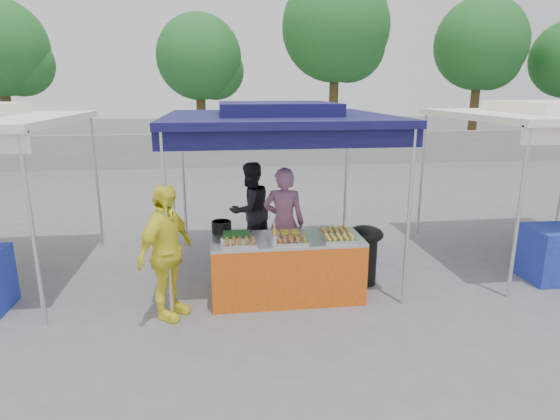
{
  "coord_description": "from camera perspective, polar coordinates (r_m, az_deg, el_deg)",
  "views": [
    {
      "loc": [
        -0.86,
        -5.93,
        2.77
      ],
      "look_at": [
        0.0,
        0.6,
        1.05
      ],
      "focal_mm": 30.0,
      "sensor_mm": 36.0,
      "label": 1
    }
  ],
  "objects": [
    {
      "name": "ground_plane",
      "position": [
        6.6,
        0.69,
        -10.18
      ],
      "size": [
        80.0,
        80.0,
        0.0
      ],
      "primitive_type": "plane",
      "color": "slate"
    },
    {
      "name": "back_wall",
      "position": [
        17.09,
        -4.6,
        7.31
      ],
      "size": [
        40.0,
        0.25,
        1.2
      ],
      "primitive_type": "cube",
      "color": "gray",
      "rests_on": "ground_plane"
    },
    {
      "name": "main_canopy",
      "position": [
        6.96,
        -0.41,
        11.34
      ],
      "size": [
        3.2,
        3.2,
        2.57
      ],
      "color": "silver",
      "rests_on": "ground_plane"
    },
    {
      "name": "tree_0",
      "position": [
        20.13,
        -30.64,
        16.26
      ],
      "size": [
        3.49,
        3.42,
        5.88
      ],
      "color": "#48381B",
      "rests_on": "ground_plane"
    },
    {
      "name": "tree_1",
      "position": [
        18.92,
        -9.37,
        17.49
      ],
      "size": [
        3.31,
        3.21,
        5.52
      ],
      "color": "#48381B",
      "rests_on": "ground_plane"
    },
    {
      "name": "tree_2",
      "position": [
        19.33,
        7.19,
        20.71
      ],
      "size": [
        4.12,
        4.12,
        7.08
      ],
      "color": "#48381B",
      "rests_on": "ground_plane"
    },
    {
      "name": "tree_3",
      "position": [
        21.95,
        23.48,
        17.66
      ],
      "size": [
        3.73,
        3.71,
        6.37
      ],
      "color": "#48381B",
      "rests_on": "ground_plane"
    },
    {
      "name": "vendor_table",
      "position": [
        6.34,
        0.83,
        -7.07
      ],
      "size": [
        2.0,
        0.8,
        0.85
      ],
      "color": "#D75613",
      "rests_on": "ground_plane"
    },
    {
      "name": "food_tray_fl",
      "position": [
        5.9,
        -4.89,
        -4.05
      ],
      "size": [
        0.42,
        0.3,
        0.07
      ],
      "color": "silver",
      "rests_on": "vendor_table"
    },
    {
      "name": "food_tray_fm",
      "position": [
        5.96,
        1.34,
        -3.8
      ],
      "size": [
        0.42,
        0.3,
        0.07
      ],
      "color": "silver",
      "rests_on": "vendor_table"
    },
    {
      "name": "food_tray_fr",
      "position": [
        6.09,
        7.23,
        -3.53
      ],
      "size": [
        0.42,
        0.3,
        0.07
      ],
      "color": "silver",
      "rests_on": "vendor_table"
    },
    {
      "name": "food_tray_bl",
      "position": [
        6.21,
        -5.31,
        -3.12
      ],
      "size": [
        0.42,
        0.3,
        0.07
      ],
      "color": "silver",
      "rests_on": "vendor_table"
    },
    {
      "name": "food_tray_bm",
      "position": [
        6.27,
        0.6,
        -2.88
      ],
      "size": [
        0.42,
        0.3,
        0.07
      ],
      "color": "silver",
      "rests_on": "vendor_table"
    },
    {
      "name": "food_tray_br",
      "position": [
        6.39,
        6.69,
        -2.63
      ],
      "size": [
        0.42,
        0.3,
        0.07
      ],
      "color": "silver",
      "rests_on": "vendor_table"
    },
    {
      "name": "cooking_pot",
      "position": [
        6.46,
        -7.15,
        -2.04
      ],
      "size": [
        0.27,
        0.27,
        0.16
      ],
      "primitive_type": "cylinder",
      "color": "black",
      "rests_on": "vendor_table"
    },
    {
      "name": "skewer_cup",
      "position": [
        5.92,
        -0.6,
        -3.71
      ],
      "size": [
        0.09,
        0.09,
        0.11
      ],
      "primitive_type": "cylinder",
      "color": "silver",
      "rests_on": "vendor_table"
    },
    {
      "name": "wok_burner",
      "position": [
        6.87,
        10.27,
        -4.78
      ],
      "size": [
        0.52,
        0.52,
        0.87
      ],
      "rotation": [
        0.0,
        0.0,
        0.0
      ],
      "color": "black",
      "rests_on": "ground_plane"
    },
    {
      "name": "crate_left",
      "position": [
        7.03,
        -2.05,
        -7.24
      ],
      "size": [
        0.51,
        0.36,
        0.31
      ],
      "primitive_type": "cube",
      "color": "#1627B4",
      "rests_on": "ground_plane"
    },
    {
      "name": "crate_right",
      "position": [
        7.19,
        3.24,
        -6.77
      ],
      "size": [
        0.5,
        0.35,
        0.3
      ],
      "primitive_type": "cube",
      "color": "#1627B4",
      "rests_on": "ground_plane"
    },
    {
      "name": "crate_stacked",
      "position": [
        7.09,
        3.27,
        -4.59
      ],
      "size": [
        0.47,
        0.33,
        0.28
      ],
      "primitive_type": "cube",
      "color": "#1627B4",
      "rests_on": "crate_right"
    },
    {
      "name": "vendor_woman",
      "position": [
        6.93,
        0.48,
        -1.58
      ],
      "size": [
        0.69,
        0.54,
        1.67
      ],
      "primitive_type": "imported",
      "rotation": [
        0.0,
        0.0,
        2.89
      ],
      "color": "#996185",
      "rests_on": "ground_plane"
    },
    {
      "name": "helper_man",
      "position": [
        7.8,
        -3.64,
        0.01
      ],
      "size": [
        0.98,
        0.93,
        1.61
      ],
      "primitive_type": "imported",
      "rotation": [
        0.0,
        0.0,
        3.71
      ],
      "color": "black",
      "rests_on": "ground_plane"
    },
    {
      "name": "customer_person",
      "position": [
        5.84,
        -13.71,
        -5.09
      ],
      "size": [
        0.86,
        1.06,
        1.68
      ],
      "primitive_type": "imported",
      "rotation": [
        0.0,
        0.0,
        1.04
      ],
      "color": "#FAF237",
      "rests_on": "ground_plane"
    }
  ]
}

